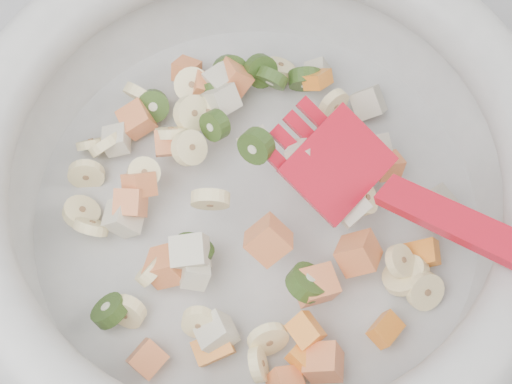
{
  "coord_description": "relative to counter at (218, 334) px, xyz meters",
  "views": [
    {
      "loc": [
        0.02,
        1.17,
        1.44
      ],
      "look_at": [
        0.04,
        1.41,
        0.95
      ],
      "focal_mm": 55.0,
      "sensor_mm": 36.0,
      "label": 1
    }
  ],
  "objects": [
    {
      "name": "counter",
      "position": [
        0.0,
        0.0,
        0.0
      ],
      "size": [
        2.0,
        0.6,
        0.9
      ],
      "primitive_type": "cube",
      "color": "gray",
      "rests_on": "ground"
    },
    {
      "name": "mixing_bowl",
      "position": [
        0.04,
        -0.04,
        0.51
      ],
      "size": [
        0.44,
        0.41,
        0.16
      ],
      "color": "silver",
      "rests_on": "counter"
    }
  ]
}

